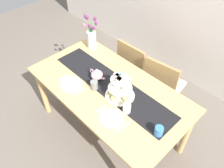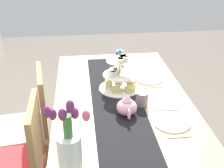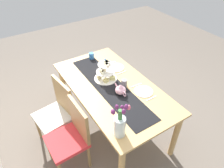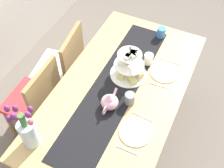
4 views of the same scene
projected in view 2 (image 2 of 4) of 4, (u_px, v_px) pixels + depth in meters
dining_table at (122, 113)px, 2.10m from camera, size 1.75×0.93×0.78m
chair_left at (20, 160)px, 1.91m from camera, size 0.43×0.43×0.91m
chair_right at (29, 121)px, 2.31m from camera, size 0.47×0.47×0.91m
table_runner at (117, 100)px, 2.05m from camera, size 1.53×0.34×0.00m
tiered_cake_stand at (120, 76)px, 2.16m from camera, size 0.30×0.30×0.30m
teapot at (127, 107)px, 1.86m from camera, size 0.24×0.13×0.14m
tulip_vase at (69, 149)px, 1.35m from camera, size 0.17×0.20×0.44m
dinner_plate_left at (172, 122)px, 1.81m from camera, size 0.23×0.23×0.01m
fork_left at (179, 137)px, 1.68m from camera, size 0.02×0.15×0.01m
knife_left at (165, 110)px, 1.94m from camera, size 0.02×0.17×0.01m
dinner_plate_right at (149, 78)px, 2.35m from camera, size 0.23×0.23×0.01m
fork_right at (153, 87)px, 2.23m from camera, size 0.03×0.15×0.01m
knife_right at (145, 71)px, 2.48m from camera, size 0.02×0.17×0.01m
mug_grey at (142, 99)px, 1.97m from camera, size 0.08×0.08×0.09m
mug_white_text at (128, 72)px, 2.36m from camera, size 0.08×0.08×0.09m
mug_orange at (120, 56)px, 2.68m from camera, size 0.08×0.08×0.09m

